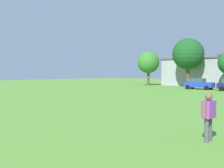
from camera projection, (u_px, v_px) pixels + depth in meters
ground_plane at (212, 95)px, 29.81m from camera, size 160.00×160.00×0.00m
adult_bystander at (208, 113)px, 9.53m from camera, size 0.36×0.84×1.76m
parked_car_blue_0 at (199, 84)px, 40.91m from camera, size 4.30×2.02×1.68m
tree_far_left at (148, 63)px, 54.74m from camera, size 4.44×4.44×6.92m
tree_left at (188, 54)px, 47.72m from camera, size 5.59×5.59×8.71m
house_right at (200, 72)px, 53.86m from camera, size 12.98×9.28×5.43m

